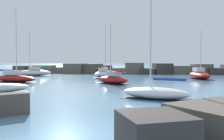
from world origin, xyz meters
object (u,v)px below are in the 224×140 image
object	(u,v)px
sailboat_moored_6	(33,72)
sailboat_moored_7	(104,73)
sailboat_moored_1	(156,92)
sailboat_moored_4	(13,78)
sailboat_moored_2	(199,75)
sailboat_moored_0	(113,79)

from	to	relation	value
sailboat_moored_6	sailboat_moored_7	distance (m)	14.88
sailboat_moored_1	sailboat_moored_4	world-z (taller)	sailboat_moored_4
sailboat_moored_2	sailboat_moored_7	world-z (taller)	sailboat_moored_7
sailboat_moored_1	sailboat_moored_6	bearing A→B (deg)	130.47
sailboat_moored_2	sailboat_moored_6	world-z (taller)	sailboat_moored_6
sailboat_moored_0	sailboat_moored_4	distance (m)	14.22
sailboat_moored_4	sailboat_moored_6	size ratio (longest dim) A/B	1.24
sailboat_moored_0	sailboat_moored_1	world-z (taller)	sailboat_moored_1
sailboat_moored_0	sailboat_moored_4	xyz separation A→B (m)	(-14.20, 0.62, 0.01)
sailboat_moored_6	sailboat_moored_7	bearing A→B (deg)	-8.27
sailboat_moored_0	sailboat_moored_7	bearing A→B (deg)	104.86
sailboat_moored_0	sailboat_moored_7	distance (m)	12.95
sailboat_moored_6	sailboat_moored_2	bearing A→B (deg)	-7.59
sailboat_moored_0	sailboat_moored_6	xyz separation A→B (m)	(-18.05, 14.66, 0.09)
sailboat_moored_1	sailboat_moored_4	distance (m)	23.39
sailboat_moored_1	sailboat_moored_0	bearing A→B (deg)	112.33
sailboat_moored_1	sailboat_moored_4	size ratio (longest dim) A/B	0.97
sailboat_moored_4	sailboat_moored_2	bearing A→B (deg)	20.06
sailboat_moored_0	sailboat_moored_1	distance (m)	13.54
sailboat_moored_1	sailboat_moored_6	distance (m)	35.73
sailboat_moored_0	sailboat_moored_2	xyz separation A→B (m)	(12.95, 10.53, 0.08)
sailboat_moored_2	sailboat_moored_4	bearing A→B (deg)	-159.94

